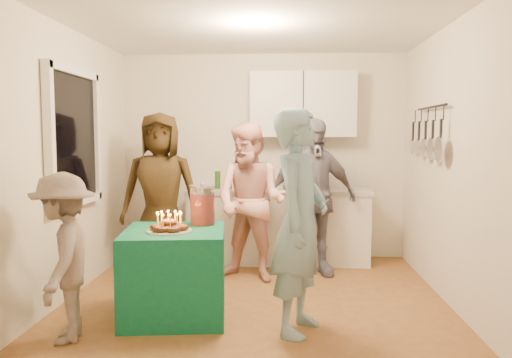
# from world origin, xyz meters

# --- Properties ---
(floor) EXTENTS (4.00, 4.00, 0.00)m
(floor) POSITION_xyz_m (0.00, 0.00, 0.00)
(floor) COLOR brown
(floor) RESTS_ON ground
(ceiling) EXTENTS (4.00, 4.00, 0.00)m
(ceiling) POSITION_xyz_m (0.00, 0.00, 2.60)
(ceiling) COLOR white
(ceiling) RESTS_ON floor
(back_wall) EXTENTS (3.60, 3.60, 0.00)m
(back_wall) POSITION_xyz_m (0.00, 2.00, 1.30)
(back_wall) COLOR silver
(back_wall) RESTS_ON floor
(left_wall) EXTENTS (4.00, 4.00, 0.00)m
(left_wall) POSITION_xyz_m (-1.80, 0.00, 1.30)
(left_wall) COLOR silver
(left_wall) RESTS_ON floor
(right_wall) EXTENTS (4.00, 4.00, 0.00)m
(right_wall) POSITION_xyz_m (1.80, 0.00, 1.30)
(right_wall) COLOR silver
(right_wall) RESTS_ON floor
(window_night) EXTENTS (0.04, 1.00, 1.20)m
(window_night) POSITION_xyz_m (-1.77, 0.30, 1.55)
(window_night) COLOR black
(window_night) RESTS_ON left_wall
(counter) EXTENTS (2.20, 0.58, 0.86)m
(counter) POSITION_xyz_m (0.20, 1.70, 0.43)
(counter) COLOR white
(counter) RESTS_ON floor
(countertop) EXTENTS (2.24, 0.62, 0.05)m
(countertop) POSITION_xyz_m (0.20, 1.70, 0.89)
(countertop) COLOR beige
(countertop) RESTS_ON counter
(upper_cabinet) EXTENTS (1.30, 0.30, 0.80)m
(upper_cabinet) POSITION_xyz_m (0.50, 1.85, 1.95)
(upper_cabinet) COLOR white
(upper_cabinet) RESTS_ON back_wall
(pot_rack) EXTENTS (0.12, 1.00, 0.60)m
(pot_rack) POSITION_xyz_m (1.72, 0.70, 1.60)
(pot_rack) COLOR black
(pot_rack) RESTS_ON right_wall
(microwave) EXTENTS (0.53, 0.37, 0.29)m
(microwave) POSITION_xyz_m (0.52, 1.70, 1.05)
(microwave) COLOR white
(microwave) RESTS_ON countertop
(party_table) EXTENTS (0.94, 0.94, 0.76)m
(party_table) POSITION_xyz_m (-0.67, -0.25, 0.38)
(party_table) COLOR #0E5D3F
(party_table) RESTS_ON floor
(donut_cake) EXTENTS (0.38, 0.38, 0.18)m
(donut_cake) POSITION_xyz_m (-0.69, -0.33, 0.85)
(donut_cake) COLOR #381C0C
(donut_cake) RESTS_ON party_table
(punch_jar) EXTENTS (0.22, 0.22, 0.34)m
(punch_jar) POSITION_xyz_m (-0.47, 0.02, 0.93)
(punch_jar) COLOR red
(punch_jar) RESTS_ON party_table
(man_birthday) EXTENTS (0.62, 0.76, 1.79)m
(man_birthday) POSITION_xyz_m (0.40, -0.52, 0.89)
(man_birthday) COLOR #7FA5BA
(man_birthday) RESTS_ON floor
(woman_back_left) EXTENTS (0.93, 0.64, 1.83)m
(woman_back_left) POSITION_xyz_m (-1.15, 1.19, 0.92)
(woman_back_left) COLOR #553C18
(woman_back_left) RESTS_ON floor
(woman_back_center) EXTENTS (1.01, 0.91, 1.70)m
(woman_back_center) POSITION_xyz_m (-0.09, 0.89, 0.85)
(woman_back_center) COLOR #F88A81
(woman_back_center) RESTS_ON floor
(woman_back_right) EXTENTS (1.11, 0.70, 1.76)m
(woman_back_right) POSITION_xyz_m (0.59, 1.14, 0.88)
(woman_back_right) COLOR black
(woman_back_right) RESTS_ON floor
(child_near_left) EXTENTS (0.65, 0.92, 1.29)m
(child_near_left) POSITION_xyz_m (-1.40, -0.80, 0.65)
(child_near_left) COLOR #63554F
(child_near_left) RESTS_ON floor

